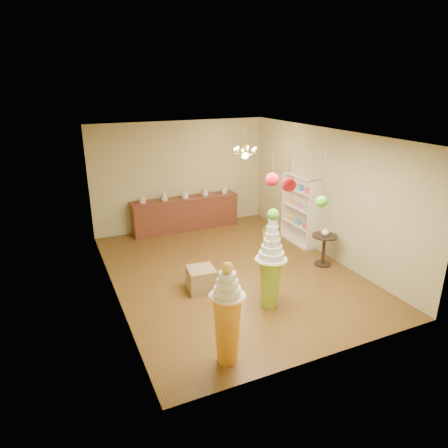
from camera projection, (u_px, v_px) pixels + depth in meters
name	position (u px, v px, depth m)	size (l,w,h in m)	color
floor	(230.00, 271.00, 8.89)	(6.50, 6.50, 0.00)	brown
ceiling	(231.00, 134.00, 7.88)	(6.50, 6.50, 0.00)	silver
wall_back	(181.00, 176.00, 11.17)	(5.00, 0.04, 3.00)	tan
wall_front	(330.00, 270.00, 5.60)	(5.00, 0.04, 3.00)	tan
wall_left	(109.00, 223.00, 7.41)	(0.04, 6.50, 3.00)	tan
wall_right	(327.00, 194.00, 9.36)	(0.04, 6.50, 3.00)	tan
pedestal_green	(271.00, 269.00, 7.29)	(0.73, 0.73, 1.91)	#8FB127
pedestal_orange	(227.00, 321.00, 5.83)	(0.64, 0.64, 1.64)	orange
burlap_riser	(201.00, 279.00, 8.01)	(0.53, 0.53, 0.48)	olive
sideboard	(186.00, 213.00, 11.28)	(3.04, 0.54, 1.16)	#5F2C1D
shelving_unit	(300.00, 210.00, 10.18)	(0.33, 1.20, 1.80)	silver
round_table	(324.00, 246.00, 9.06)	(0.62, 0.62, 0.73)	black
vase	(325.00, 231.00, 8.94)	(0.18, 0.18, 0.19)	silver
pom_red_left	(272.00, 179.00, 6.30)	(0.21, 0.21, 0.58)	#3C332B
pom_green_mid	(322.00, 201.00, 6.78)	(0.21, 0.21, 1.04)	#3C332B
pom_red_right	(289.00, 185.00, 5.68)	(0.21, 0.21, 0.50)	#3C332B
chandelier	(245.00, 153.00, 9.90)	(0.70, 0.70, 0.85)	gold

